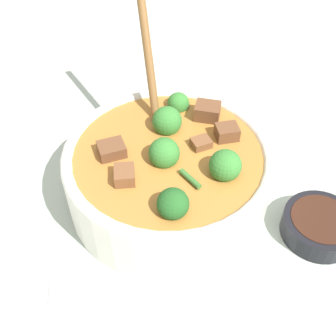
{
  "coord_description": "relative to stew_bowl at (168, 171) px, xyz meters",
  "views": [
    {
      "loc": [
        0.12,
        0.39,
        0.48
      ],
      "look_at": [
        0.0,
        0.0,
        0.06
      ],
      "focal_mm": 45.0,
      "sensor_mm": 36.0,
      "label": 1
    }
  ],
  "objects": [
    {
      "name": "condiment_bowl",
      "position": [
        -0.18,
        0.12,
        -0.04
      ],
      "size": [
        0.1,
        0.1,
        0.03
      ],
      "color": "black",
      "rests_on": "ground_plane"
    },
    {
      "name": "stew_bowl",
      "position": [
        0.0,
        0.0,
        0.0
      ],
      "size": [
        0.29,
        0.34,
        0.28
      ],
      "color": "white",
      "rests_on": "ground_plane"
    },
    {
      "name": "ground_plane",
      "position": [
        0.0,
        0.0,
        -0.06
      ],
      "size": [
        4.0,
        4.0,
        0.0
      ],
      "primitive_type": "plane",
      "color": "#ADBCAD"
    }
  ]
}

